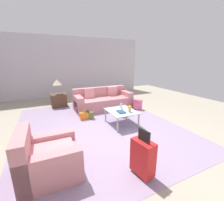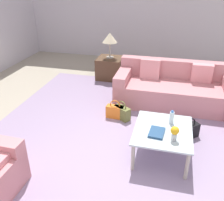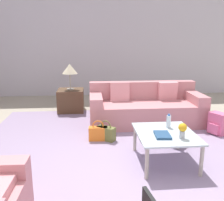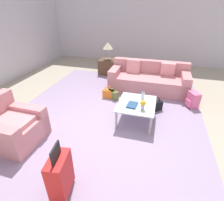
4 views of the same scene
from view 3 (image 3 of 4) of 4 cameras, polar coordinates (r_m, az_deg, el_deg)
The scene contains 14 objects.
ground_plane at distance 3.27m, azimuth 5.08°, elevation -17.39°, with size 12.00×12.00×0.00m, color #A89E89.
wall_right at distance 7.84m, azimuth -1.26°, elevation 12.59°, with size 0.12×8.00×3.10m, color silver.
area_rug at distance 3.77m, azimuth 0.39°, elevation -12.86°, with size 5.20×4.40×0.01m, color #9984A3.
couch at distance 5.27m, azimuth 7.44°, elevation -1.84°, with size 0.97×2.28×0.84m.
coffee_table at distance 3.56m, azimuth 12.10°, elevation -8.00°, with size 0.93×0.80×0.44m.
water_bottle at distance 3.72m, azimuth 12.80°, elevation -4.67°, with size 0.06×0.06×0.20m.
coffee_table_book at distance 3.41m, azimuth 11.45°, elevation -7.72°, with size 0.28×0.20×0.03m, color navy.
flower_vase at distance 3.35m, azimuth 15.81°, elevation -6.36°, with size 0.11×0.11×0.21m.
side_table at distance 6.14m, azimuth -9.37°, elevation 0.05°, with size 0.61×0.61×0.53m, color #513823.
table_lamp at distance 6.02m, azimuth -9.65°, elevation 7.01°, with size 0.36×0.36×0.62m.
handbag_olive at distance 4.33m, azimuth -1.38°, elevation -7.44°, with size 0.30×0.34×0.36m.
handbag_black at distance 4.27m, azimuth 15.07°, elevation -8.21°, with size 0.32×0.33×0.36m.
handbag_orange at distance 4.33m, azimuth -3.19°, elevation -7.46°, with size 0.16×0.33×0.36m.
backpack_pink at distance 4.98m, azimuth 22.98°, elevation -4.93°, with size 0.36×0.34×0.40m.
Camera 3 is at (-2.76, 0.52, 1.68)m, focal length 40.00 mm.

